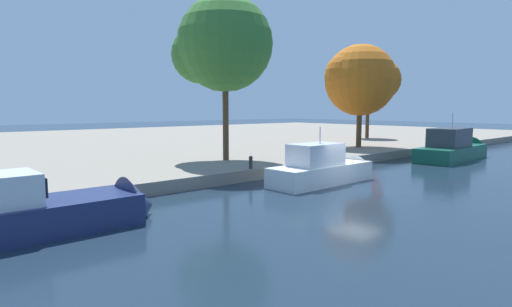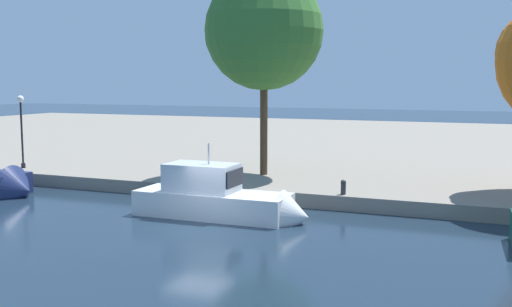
% 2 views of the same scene
% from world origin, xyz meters
% --- Properties ---
extents(ground_plane, '(220.00, 220.00, 0.00)m').
position_xyz_m(ground_plane, '(0.00, 0.00, 0.00)').
color(ground_plane, '#192838').
extents(dock_promenade, '(120.00, 55.00, 0.72)m').
position_xyz_m(dock_promenade, '(0.00, 33.05, 0.36)').
color(dock_promenade, gray).
rests_on(dock_promenade, ground_plane).
extents(motor_yacht_0, '(10.87, 2.76, 4.25)m').
position_xyz_m(motor_yacht_0, '(-16.62, 2.46, 0.65)').
color(motor_yacht_0, navy).
rests_on(motor_yacht_0, ground_plane).
extents(motor_yacht_1, '(8.14, 2.41, 4.13)m').
position_xyz_m(motor_yacht_1, '(0.06, 2.21, 0.65)').
color(motor_yacht_1, silver).
rests_on(motor_yacht_1, ground_plane).
extents(motor_yacht_2, '(10.51, 3.63, 4.98)m').
position_xyz_m(motor_yacht_2, '(17.35, 2.11, 0.81)').
color(motor_yacht_2, '#14513D').
rests_on(motor_yacht_2, ground_plane).
extents(mooring_bollard_0, '(0.27, 0.27, 0.72)m').
position_xyz_m(mooring_bollard_0, '(4.66, 6.04, 1.10)').
color(mooring_bollard_0, '#2D2D33').
rests_on(mooring_bollard_0, dock_promenade).
extents(mooring_bollard_1, '(0.25, 0.25, 0.80)m').
position_xyz_m(mooring_bollard_1, '(-2.76, 5.88, 1.15)').
color(mooring_bollard_1, '#2D2D33').
rests_on(mooring_bollard_1, dock_promenade).
extents(tree_0, '(6.76, 6.72, 9.70)m').
position_xyz_m(tree_0, '(14.42, 9.87, 7.13)').
color(tree_0, '#4C3823').
rests_on(tree_0, dock_promenade).
extents(tree_1, '(6.74, 7.06, 11.61)m').
position_xyz_m(tree_1, '(-1.49, 10.67, 8.80)').
color(tree_1, '#4C3823').
rests_on(tree_1, dock_promenade).
extents(tree_2, '(4.46, 4.46, 7.92)m').
position_xyz_m(tree_2, '(25.18, 16.28, 6.39)').
color(tree_2, '#4C3823').
rests_on(tree_2, dock_promenade).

